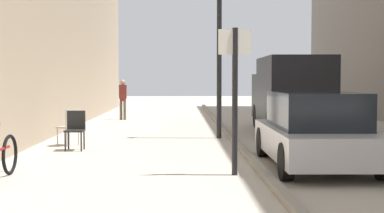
{
  "coord_description": "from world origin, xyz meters",
  "views": [
    {
      "loc": [
        0.11,
        -1.57,
        1.71
      ],
      "look_at": [
        0.38,
        10.12,
        1.11
      ],
      "focal_mm": 51.32,
      "sensor_mm": 36.0,
      "label": 1
    }
  ],
  "objects_px": {
    "street_sign_post": "(235,88)",
    "cafe_chair_by_doorway": "(75,127)",
    "parked_car": "(315,130)",
    "pedestrian_main_foreground": "(123,97)",
    "delivery_van": "(291,92)",
    "cafe_chair_near_window": "(70,124)",
    "lamp_post": "(219,43)"
  },
  "relations": [
    {
      "from": "street_sign_post",
      "to": "cafe_chair_by_doorway",
      "type": "distance_m",
      "value": 5.03
    },
    {
      "from": "cafe_chair_near_window",
      "to": "parked_car",
      "type": "bearing_deg",
      "value": -83.05
    },
    {
      "from": "pedestrian_main_foreground",
      "to": "cafe_chair_near_window",
      "type": "distance_m",
      "value": 8.84
    },
    {
      "from": "lamp_post",
      "to": "cafe_chair_by_doorway",
      "type": "relative_size",
      "value": 5.06
    },
    {
      "from": "pedestrian_main_foreground",
      "to": "lamp_post",
      "type": "bearing_deg",
      "value": -50.29
    },
    {
      "from": "delivery_van",
      "to": "street_sign_post",
      "type": "relative_size",
      "value": 1.91
    },
    {
      "from": "street_sign_post",
      "to": "cafe_chair_near_window",
      "type": "xyz_separation_m",
      "value": [
        -3.76,
        4.34,
        -1.0
      ]
    },
    {
      "from": "pedestrian_main_foreground",
      "to": "cafe_chair_by_doorway",
      "type": "xyz_separation_m",
      "value": [
        -0.14,
        -9.65,
        -0.42
      ]
    },
    {
      "from": "pedestrian_main_foreground",
      "to": "parked_car",
      "type": "relative_size",
      "value": 0.4
    },
    {
      "from": "delivery_van",
      "to": "lamp_post",
      "type": "bearing_deg",
      "value": -143.71
    },
    {
      "from": "street_sign_post",
      "to": "delivery_van",
      "type": "bearing_deg",
      "value": -118.57
    },
    {
      "from": "parked_car",
      "to": "street_sign_post",
      "type": "height_order",
      "value": "street_sign_post"
    },
    {
      "from": "cafe_chair_by_doorway",
      "to": "pedestrian_main_foreground",
      "type": "bearing_deg",
      "value": -90.57
    },
    {
      "from": "pedestrian_main_foreground",
      "to": "street_sign_post",
      "type": "distance_m",
      "value": 13.58
    },
    {
      "from": "parked_car",
      "to": "street_sign_post",
      "type": "xyz_separation_m",
      "value": [
        -1.65,
        -0.87,
        0.83
      ]
    },
    {
      "from": "street_sign_post",
      "to": "cafe_chair_by_doorway",
      "type": "bearing_deg",
      "value": -55.51
    },
    {
      "from": "parked_car",
      "to": "cafe_chair_by_doorway",
      "type": "bearing_deg",
      "value": 153.55
    },
    {
      "from": "cafe_chair_near_window",
      "to": "lamp_post",
      "type": "bearing_deg",
      "value": -26.85
    },
    {
      "from": "street_sign_post",
      "to": "lamp_post",
      "type": "relative_size",
      "value": 0.55
    },
    {
      "from": "parked_car",
      "to": "cafe_chair_by_doorway",
      "type": "relative_size",
      "value": 4.49
    },
    {
      "from": "delivery_van",
      "to": "lamp_post",
      "type": "height_order",
      "value": "lamp_post"
    },
    {
      "from": "pedestrian_main_foreground",
      "to": "street_sign_post",
      "type": "relative_size",
      "value": 0.64
    },
    {
      "from": "delivery_van",
      "to": "parked_car",
      "type": "xyz_separation_m",
      "value": [
        -0.92,
        -6.86,
        -0.56
      ]
    },
    {
      "from": "delivery_van",
      "to": "lamp_post",
      "type": "distance_m",
      "value": 3.27
    },
    {
      "from": "cafe_chair_by_doorway",
      "to": "delivery_van",
      "type": "bearing_deg",
      "value": -144.69
    },
    {
      "from": "delivery_van",
      "to": "parked_car",
      "type": "relative_size",
      "value": 1.17
    },
    {
      "from": "delivery_van",
      "to": "pedestrian_main_foreground",
      "type": "bearing_deg",
      "value": 138.62
    },
    {
      "from": "pedestrian_main_foreground",
      "to": "parked_car",
      "type": "distance_m",
      "value": 13.25
    },
    {
      "from": "cafe_chair_near_window",
      "to": "street_sign_post",
      "type": "bearing_deg",
      "value": -99.48
    },
    {
      "from": "pedestrian_main_foreground",
      "to": "lamp_post",
      "type": "distance_m",
      "value": 8.11
    },
    {
      "from": "lamp_post",
      "to": "cafe_chair_near_window",
      "type": "height_order",
      "value": "lamp_post"
    },
    {
      "from": "delivery_van",
      "to": "street_sign_post",
      "type": "bearing_deg",
      "value": -107.11
    }
  ]
}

